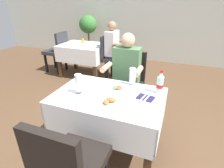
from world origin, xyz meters
name	(u,v)px	position (x,y,z in m)	size (l,w,h in m)	color
ground_plane	(117,145)	(0.00, 0.00, 0.00)	(11.00, 11.00, 0.00)	brown
back_wall	(164,10)	(0.00, 3.67, 1.40)	(11.00, 0.12, 2.80)	silver
main_dining_table	(109,108)	(-0.09, -0.07, 0.56)	(1.15, 0.77, 0.73)	white
chair_far_diner_seat	(128,81)	(-0.09, 0.71, 0.55)	(0.44, 0.50, 0.97)	black
chair_near_camera_side	(69,164)	(-0.09, -0.85, 0.55)	(0.44, 0.50, 0.97)	black
seated_diner_far	(125,74)	(-0.10, 0.60, 0.71)	(0.50, 0.46, 1.26)	#282D42
plate_near_camera	(108,102)	(-0.02, -0.24, 0.75)	(0.23, 0.23, 0.06)	white
plate_far_diner	(116,88)	(-0.05, 0.08, 0.75)	(0.23, 0.23, 0.04)	white
beer_glass_left	(132,77)	(0.08, 0.25, 0.84)	(0.07, 0.07, 0.21)	white
beer_glass_middle	(79,84)	(-0.38, -0.16, 0.85)	(0.07, 0.07, 0.22)	white
cola_bottle_primary	(160,83)	(0.41, 0.16, 0.85)	(0.07, 0.07, 0.26)	silver
napkin_cutlery_set	(145,98)	(0.29, 0.00, 0.74)	(0.19, 0.20, 0.01)	#231E4C
background_dining_table	(83,52)	(-1.51, 1.90, 0.55)	(1.01, 0.77, 0.73)	white
background_chair_left	(57,50)	(-2.22, 1.90, 0.55)	(0.50, 0.44, 0.97)	#2D2D33
background_chair_right	(112,55)	(-0.79, 1.90, 0.55)	(0.50, 0.44, 0.97)	#2D2D33
background_patron	(114,48)	(-0.74, 1.90, 0.71)	(0.46, 0.50, 1.26)	#282D42
background_table_tumbler	(83,41)	(-1.57, 2.01, 0.79)	(0.06, 0.06, 0.11)	#C68928
potted_plant_corner	(88,30)	(-2.04, 3.20, 0.85)	(0.51, 0.51, 1.26)	brown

